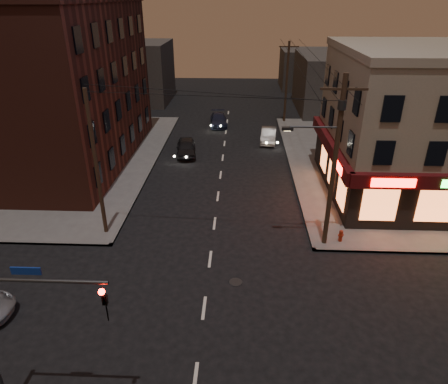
# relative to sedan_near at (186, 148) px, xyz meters

# --- Properties ---
(ground) EXTENTS (120.00, 120.00, 0.00)m
(ground) POSITION_rel_sedan_near_xyz_m (3.48, -20.56, -0.75)
(ground) COLOR black
(ground) RESTS_ON ground
(sidewalk_ne) EXTENTS (24.00, 28.00, 0.15)m
(sidewalk_ne) POSITION_rel_sedan_near_xyz_m (21.48, -1.56, -0.67)
(sidewalk_ne) COLOR #514F4C
(sidewalk_ne) RESTS_ON ground
(sidewalk_nw) EXTENTS (24.00, 28.00, 0.15)m
(sidewalk_nw) POSITION_rel_sedan_near_xyz_m (-14.52, -1.56, -0.67)
(sidewalk_nw) COLOR #514F4C
(sidewalk_nw) RESTS_ON ground
(pizza_building) EXTENTS (15.85, 12.85, 10.50)m
(pizza_building) POSITION_rel_sedan_near_xyz_m (19.41, -7.13, 4.60)
(pizza_building) COLOR gray
(pizza_building) RESTS_ON sidewalk_ne
(brick_apartment) EXTENTS (12.00, 20.00, 13.00)m
(brick_apartment) POSITION_rel_sedan_near_xyz_m (-11.02, -1.56, 5.90)
(brick_apartment) COLOR #4C2118
(brick_apartment) RESTS_ON sidewalk_nw
(bg_building_ne_a) EXTENTS (10.00, 12.00, 7.00)m
(bg_building_ne_a) POSITION_rel_sedan_near_xyz_m (17.48, 17.44, 2.75)
(bg_building_ne_a) COLOR #3F3D3A
(bg_building_ne_a) RESTS_ON ground
(bg_building_nw) EXTENTS (9.00, 10.00, 8.00)m
(bg_building_nw) POSITION_rel_sedan_near_xyz_m (-9.52, 21.44, 3.25)
(bg_building_nw) COLOR #3F3D3A
(bg_building_nw) RESTS_ON ground
(bg_building_ne_b) EXTENTS (8.00, 8.00, 6.00)m
(bg_building_ne_b) POSITION_rel_sedan_near_xyz_m (15.48, 31.44, 2.25)
(bg_building_ne_b) COLOR #3F3D3A
(bg_building_ne_b) RESTS_ON ground
(utility_pole_main) EXTENTS (4.20, 0.44, 10.00)m
(utility_pole_main) POSITION_rel_sedan_near_xyz_m (10.16, -14.76, 5.01)
(utility_pole_main) COLOR #382619
(utility_pole_main) RESTS_ON sidewalk_ne
(utility_pole_far) EXTENTS (0.26, 0.26, 9.00)m
(utility_pole_far) POSITION_rel_sedan_near_xyz_m (10.28, 11.44, 3.90)
(utility_pole_far) COLOR #382619
(utility_pole_far) RESTS_ON sidewalk_ne
(utility_pole_west) EXTENTS (0.24, 0.24, 9.00)m
(utility_pole_west) POSITION_rel_sedan_near_xyz_m (-3.32, -14.06, 3.90)
(utility_pole_west) COLOR #382619
(utility_pole_west) RESTS_ON sidewalk_nw
(traffic_signal) EXTENTS (4.49, 0.32, 6.47)m
(traffic_signal) POSITION_rel_sedan_near_xyz_m (-2.09, -26.16, 3.41)
(traffic_signal) COLOR #333538
(traffic_signal) RESTS_ON ground
(sedan_near) EXTENTS (2.30, 4.56, 1.49)m
(sedan_near) POSITION_rel_sedan_near_xyz_m (0.00, 0.00, 0.00)
(sedan_near) COLOR black
(sedan_near) RESTS_ON ground
(sedan_mid) EXTENTS (1.91, 4.40, 1.41)m
(sedan_mid) POSITION_rel_sedan_near_xyz_m (7.99, 4.15, -0.04)
(sedan_mid) COLOR slate
(sedan_mid) RESTS_ON ground
(sedan_far) EXTENTS (2.27, 4.78, 1.35)m
(sedan_far) POSITION_rel_sedan_near_xyz_m (2.54, 9.77, -0.07)
(sedan_far) COLOR #1B2137
(sedan_far) RESTS_ON ground
(fire_hydrant) EXTENTS (0.34, 0.34, 0.76)m
(fire_hydrant) POSITION_rel_sedan_near_xyz_m (11.28, -14.56, -0.18)
(fire_hydrant) COLOR maroon
(fire_hydrant) RESTS_ON sidewalk_ne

